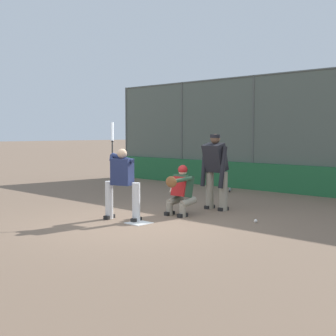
# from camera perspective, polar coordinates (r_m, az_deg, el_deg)

# --- Properties ---
(ground_plane) EXTENTS (160.00, 160.00, 0.00)m
(ground_plane) POSITION_cam_1_polar(r_m,az_deg,el_deg) (9.46, -3.57, -6.74)
(ground_plane) COLOR #7A604C
(home_plate_marker) EXTENTS (0.43, 0.43, 0.01)m
(home_plate_marker) POSITION_cam_1_polar(r_m,az_deg,el_deg) (9.46, -3.57, -6.71)
(home_plate_marker) COLOR white
(home_plate_marker) RESTS_ON ground_plane
(backstop_fence) EXTENTS (15.37, 0.08, 3.63)m
(backstop_fence) POSITION_cam_1_polar(r_m,az_deg,el_deg) (14.38, 15.46, 4.54)
(backstop_fence) COLOR #515651
(backstop_fence) RESTS_ON ground_plane
(padding_wall) EXTENTS (14.99, 0.18, 0.85)m
(padding_wall) POSITION_cam_1_polar(r_m,az_deg,el_deg) (14.36, 15.15, -1.36)
(padding_wall) COLOR #236638
(padding_wall) RESTS_ON ground_plane
(batter_at_plate) EXTENTS (1.06, 0.53, 2.04)m
(batter_at_plate) POSITION_cam_1_polar(r_m,az_deg,el_deg) (9.70, -5.63, -1.64)
(batter_at_plate) COLOR silver
(batter_at_plate) RESTS_ON ground_plane
(catcher_behind_plate) EXTENTS (0.58, 0.68, 1.11)m
(catcher_behind_plate) POSITION_cam_1_polar(r_m,az_deg,el_deg) (10.26, 1.53, -2.62)
(catcher_behind_plate) COLOR gray
(catcher_behind_plate) RESTS_ON ground_plane
(umpire_home) EXTENTS (0.73, 0.45, 1.78)m
(umpire_home) POSITION_cam_1_polar(r_m,az_deg,el_deg) (10.98, 5.79, -0.14)
(umpire_home) COLOR gray
(umpire_home) RESTS_ON ground_plane
(spare_bat_near_backstop) EXTENTS (0.51, 0.71, 0.07)m
(spare_bat_near_backstop) POSITION_cam_1_polar(r_m,az_deg,el_deg) (14.78, 7.56, -2.61)
(spare_bat_near_backstop) COLOR black
(spare_bat_near_backstop) RESTS_ON ground_plane
(baseball_loose) EXTENTS (0.07, 0.07, 0.07)m
(baseball_loose) POSITION_cam_1_polar(r_m,az_deg,el_deg) (9.64, 10.64, -6.37)
(baseball_loose) COLOR white
(baseball_loose) RESTS_ON ground_plane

